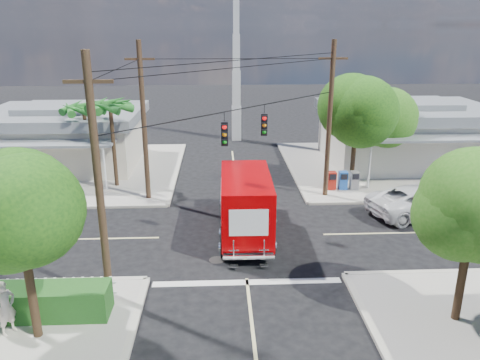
{
  "coord_description": "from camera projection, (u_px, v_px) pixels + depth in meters",
  "views": [
    {
      "loc": [
        -1.02,
        -20.61,
        9.73
      ],
      "look_at": [
        0.0,
        2.0,
        2.2
      ],
      "focal_mm": 35.0,
      "sensor_mm": 36.0,
      "label": 1
    }
  ],
  "objects": [
    {
      "name": "road_markings",
      "position": [
        243.0,
        250.0,
        21.26
      ],
      "size": [
        32.0,
        32.0,
        0.01
      ],
      "color": "beige",
      "rests_on": "ground"
    },
    {
      "name": "utility_poles",
      "position": [
        208.0,
        135.0,
        22.63
      ],
      "size": [
        12.0,
        10.68,
        9.0
      ],
      "color": "#473321",
      "rests_on": "ground"
    },
    {
      "name": "hedge_sw",
      "position": [
        18.0,
        302.0,
        16.03
      ],
      "size": [
        6.2,
        1.2,
        1.1
      ],
      "primitive_type": "cube",
      "color": "#204C1B",
      "rests_on": "sidewalk_sw"
    },
    {
      "name": "building_nw",
      "position": [
        65.0,
        136.0,
        33.25
      ],
      "size": [
        10.8,
        10.2,
        4.3
      ],
      "color": "beige",
      "rests_on": "sidewalk_nw"
    },
    {
      "name": "delivery_truck",
      "position": [
        245.0,
        202.0,
        22.48
      ],
      "size": [
        2.45,
        7.37,
        3.16
      ],
      "color": "black",
      "rests_on": "ground"
    },
    {
      "name": "tree_se",
      "position": [
        474.0,
        214.0,
        14.81
      ],
      "size": [
        3.67,
        3.54,
        5.62
      ],
      "color": "#422D1C",
      "rests_on": "sidewalk_se"
    },
    {
      "name": "ground",
      "position": [
        242.0,
        236.0,
        22.65
      ],
      "size": [
        120.0,
        120.0,
        0.0
      ],
      "primitive_type": "plane",
      "color": "black",
      "rests_on": "ground"
    },
    {
      "name": "sidewalk_ne",
      "position": [
        386.0,
        167.0,
        33.41
      ],
      "size": [
        14.12,
        14.12,
        0.14
      ],
      "color": "#A7A297",
      "rests_on": "ground"
    },
    {
      "name": "sidewalk_nw",
      "position": [
        78.0,
        171.0,
        32.48
      ],
      "size": [
        14.12,
        14.12,
        0.14
      ],
      "color": "#A7A297",
      "rests_on": "ground"
    },
    {
      "name": "pedestrian",
      "position": [
        6.0,
        308.0,
        15.05
      ],
      "size": [
        0.73,
        0.82,
        1.87
      ],
      "primitive_type": "imported",
      "rotation": [
        0.0,
        0.0,
        1.04
      ],
      "color": "beige",
      "rests_on": "sidewalk_sw"
    },
    {
      "name": "picket_fence",
      "position": [
        33.0,
        290.0,
        16.8
      ],
      "size": [
        5.94,
        0.06,
        1.0
      ],
      "color": "silver",
      "rests_on": "sidewalk_sw"
    },
    {
      "name": "palm_nw_front",
      "position": [
        110.0,
        108.0,
        27.85
      ],
      "size": [
        3.01,
        3.08,
        5.59
      ],
      "color": "#422D1C",
      "rests_on": "sidewalk_nw"
    },
    {
      "name": "tree_ne_front",
      "position": [
        357.0,
        112.0,
        27.86
      ],
      "size": [
        4.21,
        4.14,
        6.66
      ],
      "color": "#422D1C",
      "rests_on": "sidewalk_ne"
    },
    {
      "name": "parked_car",
      "position": [
        420.0,
        201.0,
        24.94
      ],
      "size": [
        6.27,
        4.17,
        1.6
      ],
      "primitive_type": "imported",
      "rotation": [
        0.0,
        0.0,
        1.86
      ],
      "color": "silver",
      "rests_on": "ground"
    },
    {
      "name": "tree_sw_front",
      "position": [
        19.0,
        217.0,
        13.84
      ],
      "size": [
        3.88,
        3.78,
        6.03
      ],
      "color": "#422D1C",
      "rests_on": "sidewalk_sw"
    },
    {
      "name": "palm_nw_back",
      "position": [
        84.0,
        110.0,
        29.3
      ],
      "size": [
        3.01,
        3.08,
        5.19
      ],
      "color": "#422D1C",
      "rests_on": "sidewalk_nw"
    },
    {
      "name": "building_ne",
      "position": [
        406.0,
        133.0,
        33.8
      ],
      "size": [
        11.8,
        10.2,
        4.5
      ],
      "color": "beige",
      "rests_on": "sidewalk_ne"
    },
    {
      "name": "tree_ne_back",
      "position": [
        386.0,
        115.0,
        30.24
      ],
      "size": [
        3.77,
        3.66,
        5.82
      ],
      "color": "#422D1C",
      "rests_on": "sidewalk_ne"
    },
    {
      "name": "radio_tower",
      "position": [
        236.0,
        75.0,
        39.85
      ],
      "size": [
        0.8,
        0.8,
        17.0
      ],
      "color": "silver",
      "rests_on": "ground"
    },
    {
      "name": "vending_boxes",
      "position": [
        343.0,
        180.0,
        28.59
      ],
      "size": [
        1.9,
        0.5,
        1.1
      ],
      "color": "#A11B11",
      "rests_on": "sidewalk_ne"
    }
  ]
}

